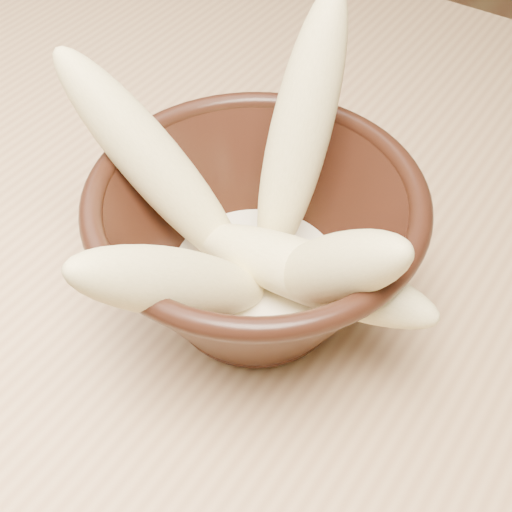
# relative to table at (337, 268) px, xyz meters

# --- Properties ---
(table) EXTENTS (1.20, 0.80, 0.75)m
(table) POSITION_rel_table_xyz_m (0.00, 0.00, 0.00)
(table) COLOR tan
(table) RESTS_ON ground
(bowl) EXTENTS (0.23, 0.23, 0.13)m
(bowl) POSITION_rel_table_xyz_m (-0.00, -0.14, 0.15)
(bowl) COLOR black
(bowl) RESTS_ON table
(milk_puddle) EXTENTS (0.13, 0.13, 0.02)m
(milk_puddle) POSITION_rel_table_xyz_m (-0.00, -0.14, 0.12)
(milk_puddle) COLOR #FCEFCB
(milk_puddle) RESTS_ON bowl
(banana_upright) EXTENTS (0.06, 0.14, 0.19)m
(banana_upright) POSITION_rel_table_xyz_m (-0.01, -0.08, 0.21)
(banana_upright) COLOR #D2C27C
(banana_upright) RESTS_ON bowl
(banana_left) EXTENTS (0.17, 0.06, 0.17)m
(banana_left) POSITION_rel_table_xyz_m (-0.08, -0.15, 0.20)
(banana_left) COLOR #D2C27C
(banana_left) RESTS_ON bowl
(banana_right) EXTENTS (0.14, 0.08, 0.15)m
(banana_right) POSITION_rel_table_xyz_m (0.07, -0.15, 0.18)
(banana_right) COLOR #D2C27C
(banana_right) RESTS_ON bowl
(banana_across) EXTENTS (0.19, 0.05, 0.06)m
(banana_across) POSITION_rel_table_xyz_m (0.04, -0.15, 0.16)
(banana_across) COLOR #D2C27C
(banana_across) RESTS_ON bowl
(banana_front) EXTENTS (0.09, 0.16, 0.15)m
(banana_front) POSITION_rel_table_xyz_m (-0.01, -0.22, 0.18)
(banana_front) COLOR #D2C27C
(banana_front) RESTS_ON bowl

